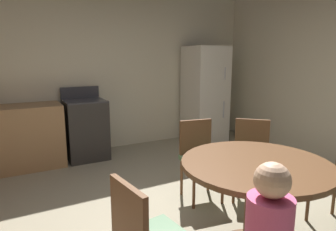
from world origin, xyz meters
TOP-DOWN VIEW (x-y plane):
  - wall_back at (0.00, 2.92)m, footprint 6.06×0.12m
  - oven_range at (-0.30, 2.52)m, footprint 0.60×0.60m
  - refrigerator at (1.91, 2.47)m, footprint 0.68×0.68m
  - dining_table at (0.34, -0.42)m, footprint 1.16×1.16m
  - chair_north at (0.50, 0.58)m, footprint 0.46×0.46m
  - chair_northeast at (1.03, 0.32)m, footprint 0.57×0.57m

SIDE VIEW (x-z plane):
  - oven_range at x=-0.30m, z-range -0.08..1.02m
  - chair_north at x=0.50m, z-range 0.07..0.94m
  - chair_northeast at x=1.03m, z-range 0.07..0.94m
  - dining_table at x=0.34m, z-range 0.22..0.98m
  - refrigerator at x=1.91m, z-range 0.00..1.76m
  - wall_back at x=0.00m, z-range 0.00..2.70m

